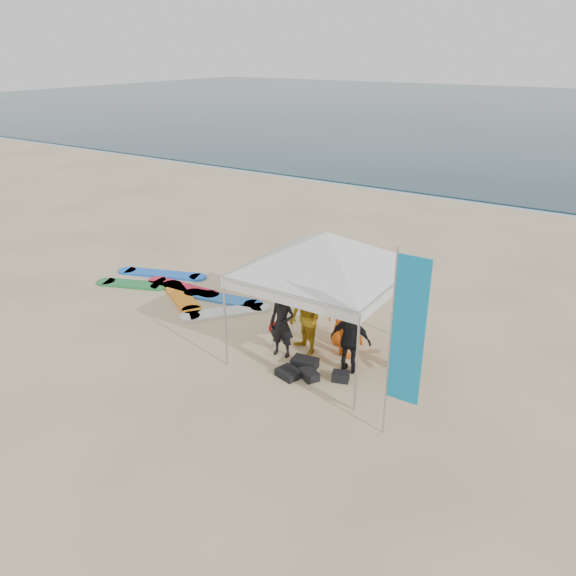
# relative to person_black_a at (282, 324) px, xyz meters

# --- Properties ---
(ground) EXTENTS (120.00, 120.00, 0.00)m
(ground) POSITION_rel_person_black_a_xyz_m (-0.64, -1.59, -0.80)
(ground) COLOR beige
(ground) RESTS_ON ground
(shoreline_foam) EXTENTS (160.00, 1.20, 0.01)m
(shoreline_foam) POSITION_rel_person_black_a_xyz_m (-0.64, 16.61, -0.80)
(shoreline_foam) COLOR silver
(shoreline_foam) RESTS_ON ground
(person_black_a) EXTENTS (0.63, 0.47, 1.60)m
(person_black_a) POSITION_rel_person_black_a_xyz_m (0.00, 0.00, 0.00)
(person_black_a) COLOR black
(person_black_a) RESTS_ON ground
(person_yellow) EXTENTS (1.05, 0.98, 1.73)m
(person_yellow) POSITION_rel_person_black_a_xyz_m (0.37, 0.38, 0.07)
(person_yellow) COLOR #BD931A
(person_yellow) RESTS_ON ground
(person_orange_a) EXTENTS (1.28, 1.14, 1.72)m
(person_orange_a) POSITION_rel_person_black_a_xyz_m (1.27, 0.77, 0.06)
(person_orange_a) COLOR #C64E11
(person_orange_a) RESTS_ON ground
(person_black_b) EXTENTS (0.95, 0.49, 1.55)m
(person_black_b) POSITION_rel_person_black_a_xyz_m (1.63, 0.19, -0.02)
(person_black_b) COLOR black
(person_black_b) RESTS_ON ground
(person_orange_b) EXTENTS (0.98, 0.82, 1.72)m
(person_orange_b) POSITION_rel_person_black_a_xyz_m (0.99, 1.22, 0.06)
(person_orange_b) COLOR orange
(person_orange_b) RESTS_ON ground
(person_seated) EXTENTS (0.40, 0.89, 0.93)m
(person_seated) POSITION_rel_person_black_a_xyz_m (2.70, 0.77, -0.34)
(person_seated) COLOR #CD6712
(person_seated) RESTS_ON ground
(canopy_tent) EXTENTS (4.47, 4.47, 3.37)m
(canopy_tent) POSITION_rel_person_black_a_xyz_m (0.78, 0.55, 2.14)
(canopy_tent) COLOR #A5A5A8
(canopy_tent) RESTS_ON ground
(feather_flag) EXTENTS (0.61, 0.04, 3.63)m
(feather_flag) POSITION_rel_person_black_a_xyz_m (3.39, -1.38, 1.34)
(feather_flag) COLOR #A5A5A8
(feather_flag) RESTS_ON ground
(marker_pennant) EXTENTS (0.28, 0.28, 0.64)m
(marker_pennant) POSITION_rel_person_black_a_xyz_m (-0.31, 0.25, -0.30)
(marker_pennant) COLOR #A5A5A8
(marker_pennant) RESTS_ON ground
(gear_pile) EXTENTS (1.53, 0.98, 0.22)m
(gear_pile) POSITION_rel_person_black_a_xyz_m (0.91, -0.41, -0.70)
(gear_pile) COLOR black
(gear_pile) RESTS_ON ground
(surfboard_spread) EXTENTS (5.42, 2.63, 0.07)m
(surfboard_spread) POSITION_rel_person_black_a_xyz_m (-4.39, 1.46, -0.76)
(surfboard_spread) COLOR orange
(surfboard_spread) RESTS_ON ground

